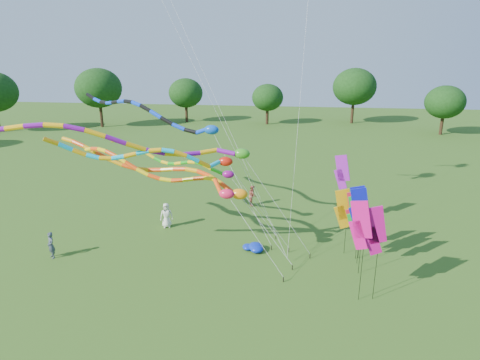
# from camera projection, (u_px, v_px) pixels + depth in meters

# --- Properties ---
(ground) EXTENTS (160.00, 160.00, 0.00)m
(ground) POSITION_uv_depth(u_px,v_px,m) (233.00, 299.00, 19.59)
(ground) COLOR #2C5516
(ground) RESTS_ON ground
(tree_ring) EXTENTS (112.69, 117.18, 9.59)m
(tree_ring) POSITION_uv_depth(u_px,v_px,m) (167.00, 176.00, 20.73)
(tree_ring) COLOR #382314
(tree_ring) RESTS_ON ground
(tube_kite_red) EXTENTS (14.73, 3.54, 6.97)m
(tube_kite_red) POSITION_uv_depth(u_px,v_px,m) (170.00, 172.00, 23.85)
(tube_kite_red) COLOR black
(tube_kite_red) RESTS_ON ground
(tube_kite_orange) EXTENTS (12.35, 3.87, 6.68)m
(tube_kite_orange) POSITION_uv_depth(u_px,v_px,m) (171.00, 175.00, 22.51)
(tube_kite_orange) COLOR black
(tube_kite_orange) RESTS_ON ground
(tube_kite_purple) EXTENTS (16.10, 4.97, 9.05)m
(tube_kite_purple) POSITION_uv_depth(u_px,v_px,m) (143.00, 144.00, 19.92)
(tube_kite_purple) COLOR black
(tube_kite_purple) RESTS_ON ground
(tube_kite_blue) EXTENTS (14.38, 6.57, 9.22)m
(tube_kite_blue) POSITION_uv_depth(u_px,v_px,m) (156.00, 115.00, 26.43)
(tube_kite_blue) COLOR black
(tube_kite_blue) RESTS_ON ground
(tube_kite_cyan) EXTENTS (11.63, 4.82, 8.11)m
(tube_kite_cyan) POSITION_uv_depth(u_px,v_px,m) (165.00, 157.00, 20.51)
(tube_kite_cyan) COLOR black
(tube_kite_cyan) RESTS_ON ground
(tube_kite_green) EXTENTS (11.47, 2.24, 6.38)m
(tube_kite_green) POSITION_uv_depth(u_px,v_px,m) (185.00, 163.00, 26.55)
(tube_kite_green) COLOR black
(tube_kite_green) RESTS_ON ground
(banner_pole_red) EXTENTS (1.16, 0.10, 4.19)m
(banner_pole_red) POSITION_uv_depth(u_px,v_px,m) (355.00, 212.00, 22.67)
(banner_pole_red) COLOR black
(banner_pole_red) RESTS_ON ground
(banner_pole_violet) EXTENTS (1.12, 0.47, 5.02)m
(banner_pole_violet) POSITION_uv_depth(u_px,v_px,m) (342.00, 172.00, 27.40)
(banner_pole_violet) COLOR black
(banner_pole_violet) RESTS_ON ground
(banner_pole_magenta_b) EXTENTS (1.16, 0.22, 4.87)m
(banner_pole_magenta_b) POSITION_uv_depth(u_px,v_px,m) (375.00, 231.00, 18.54)
(banner_pole_magenta_b) COLOR black
(banner_pole_magenta_b) RESTS_ON ground
(banner_pole_blue_a) EXTENTS (1.16, 0.13, 4.95)m
(banner_pole_blue_a) POSITION_uv_depth(u_px,v_px,m) (359.00, 210.00, 20.86)
(banner_pole_blue_a) COLOR black
(banner_pole_blue_a) RESTS_ON ground
(banner_pole_blue_b) EXTENTS (1.16, 0.11, 4.49)m
(banner_pole_blue_b) POSITION_uv_depth(u_px,v_px,m) (358.00, 207.00, 22.64)
(banner_pole_blue_b) COLOR black
(banner_pole_blue_b) RESTS_ON ground
(banner_pole_orange) EXTENTS (1.16, 0.15, 4.10)m
(banner_pole_orange) POSITION_uv_depth(u_px,v_px,m) (343.00, 209.00, 23.31)
(banner_pole_orange) COLOR black
(banner_pole_orange) RESTS_ON ground
(banner_pole_green) EXTENTS (1.16, 0.20, 4.19)m
(banner_pole_green) POSITION_uv_depth(u_px,v_px,m) (357.00, 216.00, 22.10)
(banner_pole_green) COLOR black
(banner_pole_green) RESTS_ON ground
(banner_pole_magenta_a) EXTENTS (1.10, 0.53, 5.12)m
(banner_pole_magenta_a) POSITION_uv_depth(u_px,v_px,m) (360.00, 226.00, 18.53)
(banner_pole_magenta_a) COLOR black
(banner_pole_magenta_a) RESTS_ON ground
(blue_nylon_heap) EXTENTS (1.15, 1.57, 0.39)m
(blue_nylon_heap) POSITION_uv_depth(u_px,v_px,m) (256.00, 246.00, 24.72)
(blue_nylon_heap) COLOR #0D28AA
(blue_nylon_heap) RESTS_ON ground
(person_a) EXTENTS (0.98, 0.79, 1.74)m
(person_a) POSITION_uv_depth(u_px,v_px,m) (166.00, 215.00, 27.59)
(person_a) COLOR silver
(person_a) RESTS_ON ground
(person_b) EXTENTS (0.69, 0.65, 1.59)m
(person_b) POSITION_uv_depth(u_px,v_px,m) (51.00, 245.00, 23.38)
(person_b) COLOR #394151
(person_b) RESTS_ON ground
(person_c) EXTENTS (0.77, 0.90, 1.63)m
(person_c) POSITION_uv_depth(u_px,v_px,m) (252.00, 195.00, 31.73)
(person_c) COLOR #9A4838
(person_c) RESTS_ON ground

